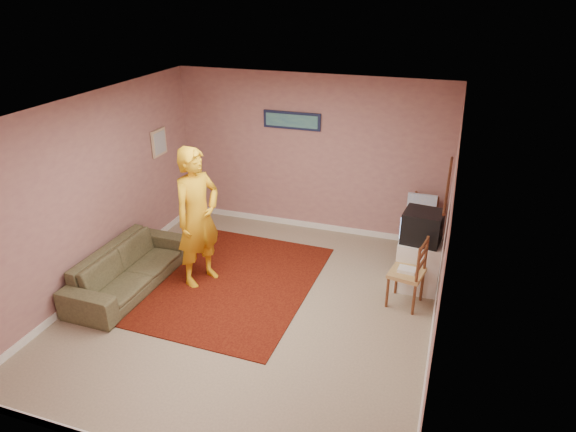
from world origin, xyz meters
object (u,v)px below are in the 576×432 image
(chair_a, at_px, (420,219))
(chair_b, at_px, (408,265))
(sofa, at_px, (129,268))
(crt_tv, at_px, (422,226))
(person, at_px, (198,217))
(tv_cabinet, at_px, (418,264))

(chair_a, height_order, chair_b, chair_b)
(chair_a, distance_m, sofa, 4.33)
(crt_tv, bearing_deg, chair_b, -96.24)
(crt_tv, relative_size, chair_b, 1.05)
(chair_a, height_order, sofa, chair_a)
(sofa, height_order, person, person)
(person, bearing_deg, chair_a, -34.59)
(crt_tv, distance_m, person, 2.99)
(chair_a, bearing_deg, crt_tv, -66.30)
(crt_tv, relative_size, chair_a, 1.05)
(crt_tv, relative_size, person, 0.28)
(chair_b, bearing_deg, person, -73.00)
(person, bearing_deg, chair_b, -61.32)
(sofa, bearing_deg, tv_cabinet, -70.66)
(tv_cabinet, xyz_separation_m, crt_tv, (-0.01, 0.00, 0.57))
(crt_tv, xyz_separation_m, sofa, (-3.74, -1.26, -0.64))
(chair_a, height_order, person, person)
(tv_cabinet, distance_m, chair_b, 0.53)
(tv_cabinet, relative_size, chair_a, 1.37)
(tv_cabinet, height_order, sofa, tv_cabinet)
(tv_cabinet, distance_m, chair_a, 1.07)
(chair_b, bearing_deg, tv_cabinet, 177.30)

